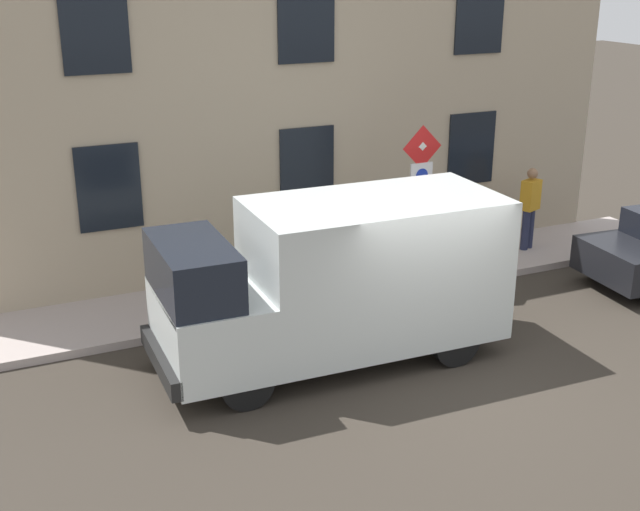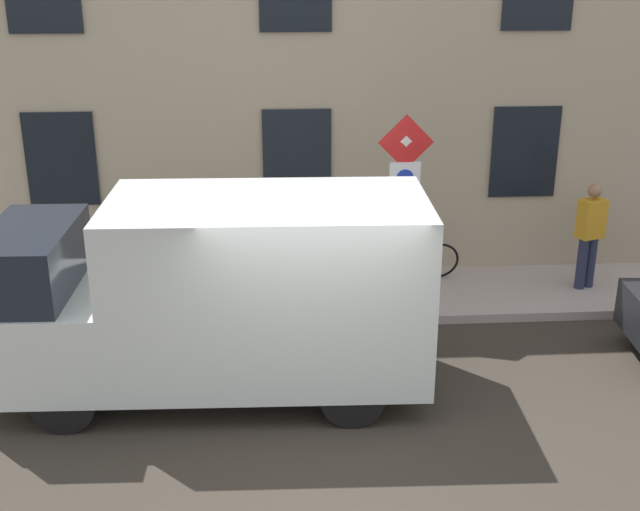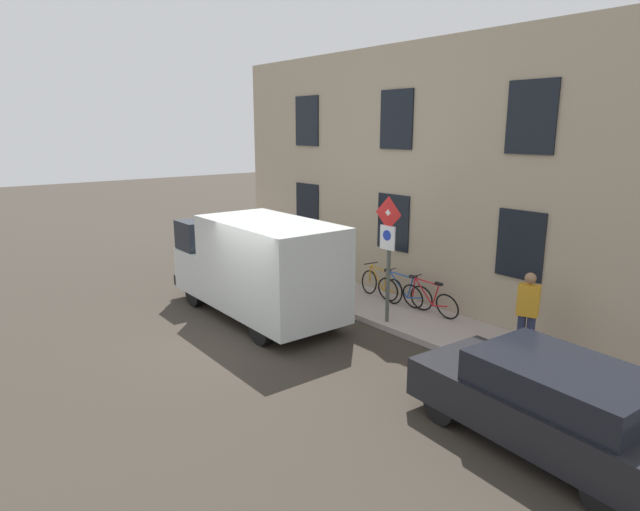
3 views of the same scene
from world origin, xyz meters
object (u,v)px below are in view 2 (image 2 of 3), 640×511
pedestrian (590,232)px  litter_bin (236,284)px  bicycle_red (407,259)px  sign_post_stacked (404,188)px  delivery_van (220,293)px  bicycle_orange (307,262)px  bicycle_blue (357,261)px

pedestrian → litter_bin: pedestrian is taller
bicycle_red → litter_bin: 2.95m
bicycle_red → litter_bin: bearing=19.9°
sign_post_stacked → delivery_van: 3.27m
delivery_van → pedestrian: 6.26m
bicycle_orange → litter_bin: bearing=51.0°
sign_post_stacked → bicycle_blue: sign_post_stacked is taller
sign_post_stacked → bicycle_blue: 2.03m
delivery_van → bicycle_red: 4.31m
delivery_van → litter_bin: (2.05, -0.10, -0.74)m
pedestrian → litter_bin: size_ratio=1.91×
pedestrian → bicycle_blue: bearing=61.9°
pedestrian → sign_post_stacked: bearing=82.6°
bicycle_blue → litter_bin: bearing=23.2°
bicycle_blue → bicycle_orange: size_ratio=1.00×
bicycle_red → bicycle_blue: size_ratio=1.00×
bicycle_orange → litter_bin: (-1.07, 1.11, 0.08)m
sign_post_stacked → bicycle_orange: size_ratio=1.67×
delivery_van → sign_post_stacked: bearing=-141.5°
bicycle_blue → sign_post_stacked: bearing=107.6°
delivery_van → bicycle_orange: 3.45m
delivery_van → bicycle_orange: (3.12, -1.21, -0.82)m
bicycle_orange → pedestrian: 4.51m
bicycle_orange → litter_bin: size_ratio=1.90×
sign_post_stacked → pedestrian: (0.74, -3.11, -0.99)m
bicycle_blue → bicycle_orange: 0.82m
delivery_van → pedestrian: delivery_van is taller
delivery_van → litter_bin: 2.19m
delivery_van → bicycle_blue: bearing=-121.5°
bicycle_red → sign_post_stacked: bearing=74.6°
bicycle_blue → bicycle_orange: (0.00, 0.82, 0.00)m
delivery_van → bicycle_blue: (3.12, -2.03, -0.82)m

